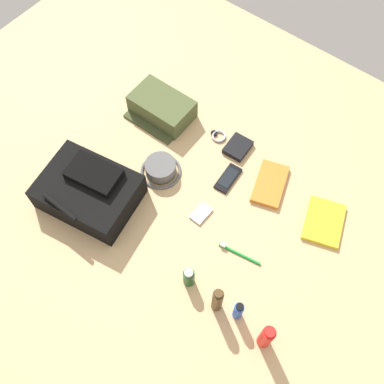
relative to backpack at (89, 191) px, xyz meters
The scene contains 15 objects.
ground_plane 0.40m from the backpack, 140.95° to the right, with size 2.64×2.02×0.02m, color tan.
backpack is the anchor object (origin of this frame).
toiletry_pouch 0.49m from the backpack, 84.33° to the right, with size 0.26×0.20×0.10m.
bucket_hat 0.30m from the backpack, 117.81° to the right, with size 0.17×0.17×0.06m.
sunscreen_spray 0.84m from the backpack, behind, with size 0.04×0.04×0.16m.
deodorant_spray 0.71m from the backpack, behind, with size 0.03×0.03×0.12m.
cologne_bottle 0.64m from the backpack, behind, with size 0.04×0.04×0.17m.
shampoo_bottle 0.51m from the backpack, behind, with size 0.04×0.04×0.11m.
paperback_novel 0.91m from the backpack, 148.69° to the right, with size 0.19×0.22×0.02m.
travel_guidebook 0.71m from the backpack, 137.17° to the right, with size 0.17×0.22×0.02m.
cell_phone 0.55m from the backpack, 132.75° to the right, with size 0.07×0.14×0.01m.
media_player 0.44m from the backpack, 151.12° to the right, with size 0.05×0.09×0.01m.
wristwatch 0.59m from the backpack, 111.70° to the right, with size 0.07×0.06×0.01m.
toothbrush 0.61m from the backpack, 164.23° to the right, with size 0.17×0.04×0.02m.
wallet 0.63m from the backpack, 120.18° to the right, with size 0.09×0.11×0.02m, color black.
Camera 1 is at (-0.50, 0.64, 1.57)m, focal length 41.87 mm.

